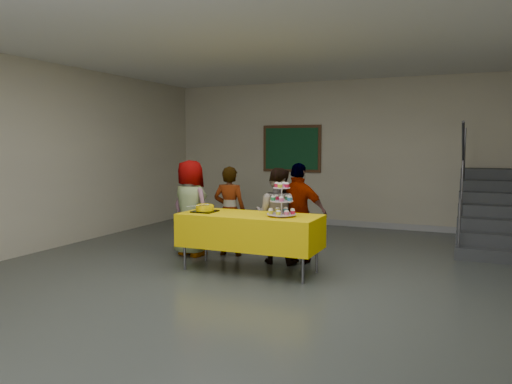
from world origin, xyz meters
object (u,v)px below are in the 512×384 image
(bake_table, at_px, (250,230))
(bear_cake, at_px, (205,208))
(schoolchild_a, at_px, (191,208))
(schoolchild_d, at_px, (299,213))
(schoolchild_b, at_px, (230,211))
(staircase, at_px, (500,216))
(cupcake_stand, at_px, (282,203))
(schoolchild_c, at_px, (277,216))
(noticeboard, at_px, (292,149))

(bake_table, distance_m, bear_cake, 0.72)
(schoolchild_a, relative_size, schoolchild_d, 1.02)
(schoolchild_a, xyz_separation_m, schoolchild_b, (0.55, 0.23, -0.05))
(bear_cake, bearing_deg, schoolchild_a, 135.50)
(bear_cake, relative_size, schoolchild_b, 0.26)
(staircase, bearing_deg, bake_table, -133.49)
(cupcake_stand, xyz_separation_m, schoolchild_b, (-1.14, 0.76, -0.26))
(cupcake_stand, xyz_separation_m, staircase, (2.68, 3.32, -0.45))
(bear_cake, distance_m, schoolchild_c, 1.05)
(bear_cake, bearing_deg, cupcake_stand, 1.52)
(staircase, distance_m, noticeboard, 4.27)
(schoolchild_c, bearing_deg, bear_cake, 36.75)
(cupcake_stand, distance_m, schoolchild_b, 1.39)
(schoolchild_c, height_order, schoolchild_d, schoolchild_d)
(schoolchild_b, distance_m, schoolchild_c, 0.85)
(bake_table, xyz_separation_m, noticeboard, (-0.90, 4.14, 1.04))
(cupcake_stand, relative_size, bear_cake, 1.24)
(schoolchild_d, bearing_deg, schoolchild_b, 1.35)
(schoolchild_b, xyz_separation_m, noticeboard, (-0.22, 3.39, 0.92))
(staircase, bearing_deg, schoolchild_a, -147.44)
(schoolchild_a, relative_size, schoolchild_c, 1.07)
(schoolchild_d, relative_size, staircase, 0.60)
(schoolchild_d, bearing_deg, noticeboard, -64.37)
(schoolchild_c, relative_size, noticeboard, 1.05)
(noticeboard, bearing_deg, schoolchild_d, -68.66)
(cupcake_stand, distance_m, bear_cake, 1.12)
(schoolchild_a, bearing_deg, cupcake_stand, 177.25)
(schoolchild_a, bearing_deg, bake_table, 171.87)
(bake_table, distance_m, schoolchild_c, 0.63)
(bear_cake, bearing_deg, staircase, 41.38)
(schoolchild_c, distance_m, noticeboard, 3.81)
(cupcake_stand, bearing_deg, staircase, 51.04)
(schoolchild_a, distance_m, schoolchild_d, 1.69)
(cupcake_stand, height_order, noticeboard, noticeboard)
(schoolchild_d, xyz_separation_m, staircase, (2.69, 2.61, -0.23))
(bear_cake, height_order, schoolchild_d, schoolchild_d)
(cupcake_stand, bearing_deg, bake_table, 178.58)
(schoolchild_c, distance_m, schoolchild_d, 0.31)
(schoolchild_a, distance_m, noticeboard, 3.74)
(schoolchild_c, relative_size, schoolchild_d, 0.95)
(bear_cake, distance_m, schoolchild_b, 0.81)
(bake_table, bearing_deg, schoolchild_c, 75.31)
(cupcake_stand, relative_size, schoolchild_b, 0.33)
(cupcake_stand, xyz_separation_m, bear_cake, (-1.12, -0.03, -0.11))
(noticeboard, bearing_deg, schoolchild_b, -86.31)
(bake_table, xyz_separation_m, bear_cake, (-0.66, -0.04, 0.27))
(cupcake_stand, xyz_separation_m, noticeboard, (-1.35, 4.15, 0.66))
(staircase, bearing_deg, noticeboard, 168.30)
(bake_table, relative_size, bear_cake, 5.25)
(bear_cake, height_order, schoolchild_a, schoolchild_a)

